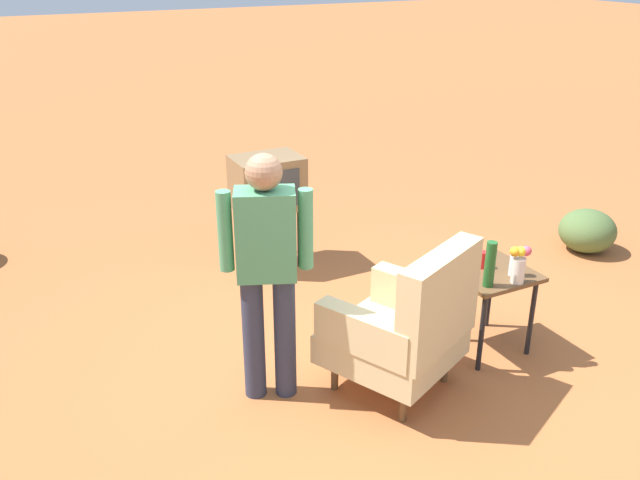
# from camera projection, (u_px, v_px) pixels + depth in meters

# --- Properties ---
(ground_plane) EXTENTS (60.00, 60.00, 0.00)m
(ground_plane) POSITION_uv_depth(u_px,v_px,m) (376.00, 376.00, 4.65)
(ground_plane) COLOR #AD6033
(armchair) EXTENTS (1.02, 1.03, 1.06)m
(armchair) POSITION_uv_depth(u_px,v_px,m) (406.00, 325.00, 4.31)
(armchair) COLOR brown
(armchair) RESTS_ON ground
(side_table) EXTENTS (0.56, 0.56, 0.62)m
(side_table) POSITION_uv_depth(u_px,v_px,m) (489.00, 282.00, 4.79)
(side_table) COLOR black
(side_table) RESTS_ON ground
(tv_on_stand) EXTENTS (0.60, 0.45, 1.03)m
(tv_on_stand) POSITION_uv_depth(u_px,v_px,m) (267.00, 184.00, 6.01)
(tv_on_stand) COLOR black
(tv_on_stand) RESTS_ON ground
(person_standing) EXTENTS (0.53, 0.34, 1.64)m
(person_standing) POSITION_uv_depth(u_px,v_px,m) (267.00, 265.00, 4.11)
(person_standing) COLOR #2D3347
(person_standing) RESTS_ON ground
(soda_can_red) EXTENTS (0.07, 0.07, 0.12)m
(soda_can_red) POSITION_uv_depth(u_px,v_px,m) (482.00, 260.00, 4.78)
(soda_can_red) COLOR red
(soda_can_red) RESTS_ON side_table
(bottle_short_clear) EXTENTS (0.06, 0.06, 0.20)m
(bottle_short_clear) POSITION_uv_depth(u_px,v_px,m) (514.00, 262.00, 4.65)
(bottle_short_clear) COLOR silver
(bottle_short_clear) RESTS_ON side_table
(bottle_wine_green) EXTENTS (0.07, 0.07, 0.32)m
(bottle_wine_green) POSITION_uv_depth(u_px,v_px,m) (490.00, 264.00, 4.48)
(bottle_wine_green) COLOR #1E5623
(bottle_wine_green) RESTS_ON side_table
(flower_vase) EXTENTS (0.15, 0.10, 0.27)m
(flower_vase) POSITION_uv_depth(u_px,v_px,m) (519.00, 263.00, 4.53)
(flower_vase) COLOR silver
(flower_vase) RESTS_ON side_table
(shrub_near) EXTENTS (0.54, 0.54, 0.41)m
(shrub_near) POSITION_uv_depth(u_px,v_px,m) (587.00, 231.00, 6.51)
(shrub_near) COLOR #516B38
(shrub_near) RESTS_ON ground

